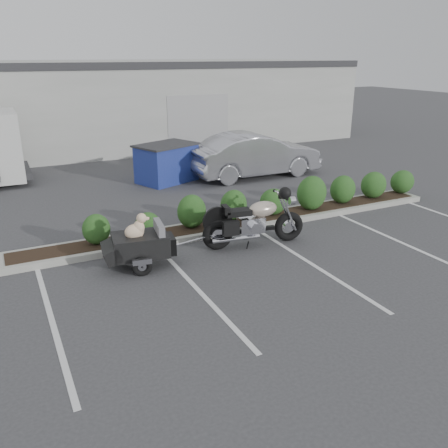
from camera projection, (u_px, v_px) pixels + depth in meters
name	position (u px, v px, depth m)	size (l,w,h in m)	color
ground	(249.00, 263.00, 10.35)	(90.00, 90.00, 0.00)	#38383A
planter_kerb	(242.00, 223.00, 12.60)	(12.00, 1.00, 0.15)	#9E9E93
building	(87.00, 102.00, 24.02)	(26.00, 10.00, 4.00)	#9EA099
motorcycle	(254.00, 222.00, 11.16)	(2.55, 0.98, 1.47)	black
pet_trailer	(140.00, 244.00, 10.05)	(2.06, 1.17, 1.22)	black
sedan	(255.00, 155.00, 17.48)	(1.71, 4.91, 1.62)	#AEADB5
dumpster	(167.00, 163.00, 16.79)	(2.43, 2.07, 1.35)	navy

